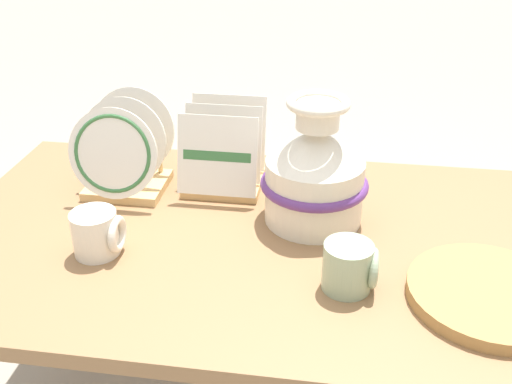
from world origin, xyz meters
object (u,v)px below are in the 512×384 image
object	(u,v)px
dish_rack_square_plates	(224,162)
wicker_charger_stack	(489,294)
dish_rack_round_plates	(123,159)
mug_sage_glaze	(350,267)
mug_cream_glaze	(98,233)
ceramic_vase	(315,172)

from	to	relation	value
dish_rack_square_plates	wicker_charger_stack	world-z (taller)	dish_rack_square_plates
dish_rack_round_plates	dish_rack_square_plates	size ratio (longest dim) A/B	1.12
wicker_charger_stack	mug_sage_glaze	bearing A→B (deg)	179.98
mug_sage_glaze	mug_cream_glaze	world-z (taller)	same
wicker_charger_stack	mug_sage_glaze	xyz separation A→B (m)	(-0.27, 0.00, 0.04)
ceramic_vase	dish_rack_square_plates	xyz separation A→B (m)	(-0.24, 0.13, -0.05)
dish_rack_square_plates	mug_cream_glaze	bearing A→B (deg)	-121.24
mug_sage_glaze	mug_cream_glaze	bearing A→B (deg)	175.35
mug_cream_glaze	ceramic_vase	bearing A→B (deg)	25.11
ceramic_vase	wicker_charger_stack	size ratio (longest dim) A/B	0.96
ceramic_vase	dish_rack_square_plates	size ratio (longest dim) A/B	1.39
dish_rack_round_plates	wicker_charger_stack	bearing A→B (deg)	-20.99
dish_rack_square_plates	mug_sage_glaze	distance (m)	0.50
dish_rack_round_plates	mug_sage_glaze	world-z (taller)	dish_rack_round_plates
wicker_charger_stack	mug_sage_glaze	distance (m)	0.27
dish_rack_round_plates	wicker_charger_stack	distance (m)	0.90
dish_rack_square_plates	mug_sage_glaze	bearing A→B (deg)	-49.61
ceramic_vase	wicker_charger_stack	distance (m)	0.45
dish_rack_square_plates	wicker_charger_stack	xyz separation A→B (m)	(0.59, -0.38, -0.06)
dish_rack_round_plates	wicker_charger_stack	size ratio (longest dim) A/B	0.77
dish_rack_round_plates	dish_rack_square_plates	bearing A→B (deg)	14.52
dish_rack_square_plates	mug_cream_glaze	xyz separation A→B (m)	(-0.21, -0.34, -0.02)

